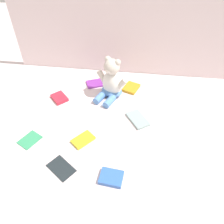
{
  "coord_description": "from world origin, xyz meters",
  "views": [
    {
      "loc": [
        0.1,
        -0.94,
        0.91
      ],
      "look_at": [
        -0.01,
        -0.1,
        0.1
      ],
      "focal_mm": 37.42,
      "sensor_mm": 36.0,
      "label": 1
    }
  ],
  "objects_px": {
    "book_case_4": "(59,98)",
    "book_case_5": "(97,83)",
    "teddy_bear": "(111,83)",
    "book_case_0": "(138,119)",
    "book_case_1": "(83,140)",
    "book_case_2": "(30,140)",
    "book_case_6": "(111,178)",
    "book_case_7": "(61,168)",
    "book_case_3": "(131,88)"
  },
  "relations": [
    {
      "from": "book_case_5",
      "to": "book_case_2",
      "type": "bearing_deg",
      "value": 130.41
    },
    {
      "from": "book_case_5",
      "to": "book_case_7",
      "type": "distance_m",
      "value": 0.65
    },
    {
      "from": "book_case_2",
      "to": "teddy_bear",
      "type": "bearing_deg",
      "value": -103.13
    },
    {
      "from": "book_case_0",
      "to": "book_case_7",
      "type": "distance_m",
      "value": 0.48
    },
    {
      "from": "book_case_2",
      "to": "book_case_6",
      "type": "relative_size",
      "value": 1.03
    },
    {
      "from": "book_case_2",
      "to": "book_case_4",
      "type": "distance_m",
      "value": 0.33
    },
    {
      "from": "book_case_3",
      "to": "book_case_5",
      "type": "height_order",
      "value": "book_case_3"
    },
    {
      "from": "book_case_1",
      "to": "book_case_7",
      "type": "relative_size",
      "value": 0.86
    },
    {
      "from": "book_case_2",
      "to": "book_case_3",
      "type": "relative_size",
      "value": 1.0
    },
    {
      "from": "book_case_2",
      "to": "book_case_3",
      "type": "bearing_deg",
      "value": -106.32
    },
    {
      "from": "book_case_0",
      "to": "book_case_7",
      "type": "relative_size",
      "value": 1.07
    },
    {
      "from": "book_case_5",
      "to": "teddy_bear",
      "type": "bearing_deg",
      "value": -156.28
    },
    {
      "from": "book_case_3",
      "to": "book_case_7",
      "type": "bearing_deg",
      "value": -92.98
    },
    {
      "from": "book_case_2",
      "to": "book_case_1",
      "type": "bearing_deg",
      "value": -144.8
    },
    {
      "from": "book_case_2",
      "to": "book_case_5",
      "type": "height_order",
      "value": "book_case_5"
    },
    {
      "from": "book_case_1",
      "to": "book_case_2",
      "type": "xyz_separation_m",
      "value": [
        -0.27,
        -0.03,
        -0.0
      ]
    },
    {
      "from": "book_case_5",
      "to": "book_case_6",
      "type": "bearing_deg",
      "value": 172.12
    },
    {
      "from": "book_case_0",
      "to": "book_case_7",
      "type": "bearing_deg",
      "value": -167.24
    },
    {
      "from": "teddy_bear",
      "to": "book_case_3",
      "type": "height_order",
      "value": "teddy_bear"
    },
    {
      "from": "book_case_2",
      "to": "book_case_5",
      "type": "xyz_separation_m",
      "value": [
        0.26,
        0.51,
        0.0
      ]
    },
    {
      "from": "book_case_0",
      "to": "book_case_1",
      "type": "height_order",
      "value": "same"
    },
    {
      "from": "book_case_1",
      "to": "book_case_0",
      "type": "bearing_deg",
      "value": -105.3
    },
    {
      "from": "book_case_2",
      "to": "book_case_4",
      "type": "height_order",
      "value": "book_case_4"
    },
    {
      "from": "book_case_0",
      "to": "book_case_4",
      "type": "bearing_deg",
      "value": 131.94
    },
    {
      "from": "book_case_3",
      "to": "book_case_4",
      "type": "relative_size",
      "value": 1.04
    },
    {
      "from": "book_case_0",
      "to": "book_case_1",
      "type": "distance_m",
      "value": 0.32
    },
    {
      "from": "book_case_2",
      "to": "book_case_3",
      "type": "distance_m",
      "value": 0.68
    },
    {
      "from": "book_case_2",
      "to": "book_case_6",
      "type": "height_order",
      "value": "book_case_6"
    },
    {
      "from": "book_case_2",
      "to": "book_case_3",
      "type": "height_order",
      "value": "book_case_3"
    },
    {
      "from": "teddy_bear",
      "to": "book_case_7",
      "type": "relative_size",
      "value": 1.98
    },
    {
      "from": "book_case_2",
      "to": "book_case_7",
      "type": "distance_m",
      "value": 0.25
    },
    {
      "from": "book_case_4",
      "to": "book_case_5",
      "type": "xyz_separation_m",
      "value": [
        0.2,
        0.18,
        -0.0
      ]
    },
    {
      "from": "book_case_5",
      "to": "book_case_6",
      "type": "distance_m",
      "value": 0.69
    },
    {
      "from": "teddy_bear",
      "to": "book_case_6",
      "type": "height_order",
      "value": "teddy_bear"
    },
    {
      "from": "book_case_2",
      "to": "book_case_4",
      "type": "xyz_separation_m",
      "value": [
        0.06,
        0.33,
        0.0
      ]
    },
    {
      "from": "teddy_bear",
      "to": "book_case_6",
      "type": "distance_m",
      "value": 0.58
    },
    {
      "from": "teddy_bear",
      "to": "book_case_7",
      "type": "distance_m",
      "value": 0.58
    },
    {
      "from": "teddy_bear",
      "to": "book_case_0",
      "type": "relative_size",
      "value": 1.85
    },
    {
      "from": "book_case_0",
      "to": "book_case_5",
      "type": "height_order",
      "value": "book_case_0"
    },
    {
      "from": "teddy_bear",
      "to": "book_case_6",
      "type": "xyz_separation_m",
      "value": [
        0.07,
        -0.57,
        -0.08
      ]
    },
    {
      "from": "teddy_bear",
      "to": "book_case_5",
      "type": "distance_m",
      "value": 0.17
    },
    {
      "from": "book_case_2",
      "to": "book_case_5",
      "type": "bearing_deg",
      "value": -88.4
    },
    {
      "from": "teddy_bear",
      "to": "book_case_0",
      "type": "bearing_deg",
      "value": -25.76
    },
    {
      "from": "book_case_1",
      "to": "book_case_3",
      "type": "distance_m",
      "value": 0.5
    },
    {
      "from": "book_case_5",
      "to": "book_case_3",
      "type": "bearing_deg",
      "value": -119.37
    },
    {
      "from": "book_case_0",
      "to": "book_case_7",
      "type": "xyz_separation_m",
      "value": [
        -0.33,
        -0.35,
        -0.0
      ]
    },
    {
      "from": "book_case_0",
      "to": "book_case_2",
      "type": "height_order",
      "value": "book_case_0"
    },
    {
      "from": "book_case_0",
      "to": "book_case_5",
      "type": "distance_m",
      "value": 0.4
    },
    {
      "from": "book_case_1",
      "to": "book_case_5",
      "type": "xyz_separation_m",
      "value": [
        -0.01,
        0.48,
        -0.0
      ]
    },
    {
      "from": "teddy_bear",
      "to": "book_case_5",
      "type": "relative_size",
      "value": 1.83
    }
  ]
}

